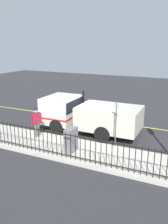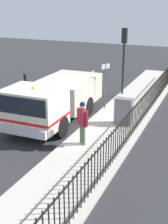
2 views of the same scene
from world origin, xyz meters
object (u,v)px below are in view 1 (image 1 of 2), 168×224
Objects in this scene: utility_cabinet at (71,140)px; street_sign at (116,119)px; work_truck at (85,113)px; traffic_cone at (76,114)px; worker_standing at (36,119)px.

street_sign reaches higher than utility_cabinet.
traffic_cone is at bearing 37.95° from work_truck.
worker_standing is at bearing 140.49° from work_truck.
worker_standing is at bearing -3.46° from traffic_cone.
street_sign is at bearing 130.40° from utility_cabinet.
work_truck is 2.85m from traffic_cone.
work_truck is 3.55× the size of worker_standing.
street_sign is (1.71, 2.61, 0.45)m from work_truck.
work_truck is at bearing 38.30° from traffic_cone.
utility_cabinet is at bearing -49.60° from street_sign.
street_sign reaches higher than work_truck.
worker_standing is 2.91m from utility_cabinet.
traffic_cone is (-5.40, -2.46, -0.43)m from utility_cabinet.
utility_cabinet is 1.74× the size of traffic_cone.
traffic_cone is 0.29× the size of street_sign.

